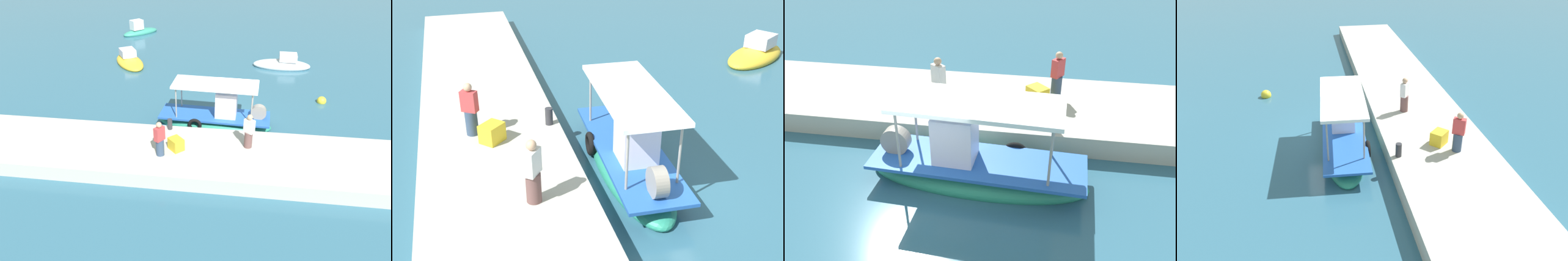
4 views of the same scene
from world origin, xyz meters
TOP-DOWN VIEW (x-y plane):
  - ground_plane at (0.00, 0.00)m, footprint 120.00×120.00m
  - dock_quay at (0.00, -4.13)m, footprint 36.00×4.27m
  - main_fishing_boat at (-1.22, -0.42)m, footprint 6.23×2.10m
  - fisherman_near_bollard at (-3.38, -4.67)m, footprint 0.51×0.53m
  - fisherman_by_crate at (0.50, -3.48)m, footprint 0.53×0.52m
  - mooring_bollard at (-3.40, -2.31)m, footprint 0.24×0.24m
  - cargo_crate at (-2.75, -4.14)m, footprint 0.82×0.83m
  - marker_buoy at (4.97, 3.34)m, footprint 0.56×0.56m

SIDE VIEW (x-z plane):
  - ground_plane at x=0.00m, z-range 0.00..0.00m
  - marker_buoy at x=4.97m, z-range -0.17..0.39m
  - dock_quay at x=0.00m, z-range 0.00..0.69m
  - main_fishing_boat at x=-1.22m, z-range -0.95..1.87m
  - mooring_bollard at x=-3.40m, z-range 0.69..1.24m
  - cargo_crate at x=-2.75m, z-range 0.69..1.26m
  - fisherman_near_bollard at x=-3.38m, z-range 0.61..2.27m
  - fisherman_by_crate at x=0.50m, z-range 0.61..2.28m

